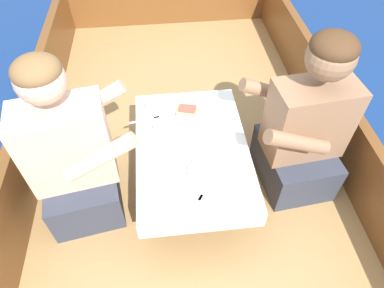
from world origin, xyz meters
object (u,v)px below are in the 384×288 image
Objects in this scene: person_port at (73,158)px; coffee_cup_port at (160,127)px; person_starboard at (304,131)px; sandwich at (187,111)px; coffee_cup_starboard at (160,149)px.

person_port is 0.46m from coffee_cup_port.
person_starboard is 0.63m from sandwich.
person_port is at bearing -3.37° from person_starboard.
coffee_cup_port is at bearing 11.03° from person_port.
coffee_cup_port is (0.43, 0.16, 0.00)m from person_port.
person_starboard is 0.75m from coffee_cup_port.
person_starboard reaches higher than coffee_cup_starboard.
coffee_cup_port is at bearing 86.03° from coffee_cup_starboard.
person_port is 0.42m from coffee_cup_starboard.
coffee_cup_starboard is (0.42, 0.01, 0.00)m from person_port.
sandwich is 0.31m from coffee_cup_starboard.
person_port is 1.17m from person_starboard.
coffee_cup_starboard is (-0.01, -0.15, -0.00)m from coffee_cup_port.
person_port reaches higher than coffee_cup_starboard.
person_port is at bearing -159.65° from coffee_cup_port.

